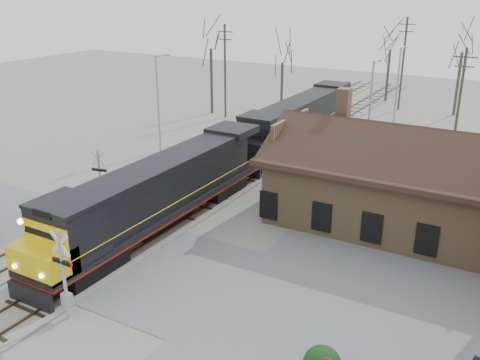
{
  "coord_description": "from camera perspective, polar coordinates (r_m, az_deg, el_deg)",
  "views": [
    {
      "loc": [
        19.09,
        -19.28,
        14.31
      ],
      "look_at": [
        2.87,
        9.0,
        2.16
      ],
      "focal_mm": 40.0,
      "sensor_mm": 36.0,
      "label": 1
    }
  ],
  "objects": [
    {
      "name": "streetlight_c",
      "position": [
        54.13,
        16.45,
        9.51
      ],
      "size": [
        0.25,
        2.04,
        8.54
      ],
      "color": "#A5A8AD",
      "rests_on": "ground"
    },
    {
      "name": "parking_lot",
      "position": [
        27.34,
        23.53,
        -12.99
      ],
      "size": [
        22.0,
        26.0,
        0.03
      ],
      "primitive_type": "cube",
      "color": "slate",
      "rests_on": "ground"
    },
    {
      "name": "locomotive_trailing",
      "position": [
        48.9,
        5.93,
        6.16
      ],
      "size": [
        2.99,
        20.05,
        4.21
      ],
      "color": "black",
      "rests_on": "ground"
    },
    {
      "name": "ground",
      "position": [
        30.68,
        -13.26,
        -7.96
      ],
      "size": [
        140.0,
        140.0,
        0.0
      ],
      "primitive_type": "plane",
      "color": "gray",
      "rests_on": "ground"
    },
    {
      "name": "locomotive_lead",
      "position": [
        32.25,
        -9.08,
        -1.62
      ],
      "size": [
        2.99,
        20.05,
        4.45
      ],
      "color": "black",
      "rests_on": "ground"
    },
    {
      "name": "road",
      "position": [
        30.67,
        -13.26,
        -7.94
      ],
      "size": [
        60.0,
        9.0,
        0.03
      ],
      "primitive_type": "cube",
      "color": "slate",
      "rests_on": "ground"
    },
    {
      "name": "utility_pole_a",
      "position": [
        59.34,
        -1.61,
        11.67
      ],
      "size": [
        2.0,
        0.24,
        10.09
      ],
      "color": "#382D23",
      "rests_on": "ground"
    },
    {
      "name": "crossbuck_near",
      "position": [
        25.13,
        -18.24,
        -9.92
      ],
      "size": [
        1.25,
        0.33,
        4.4
      ],
      "rotation": [
        0.0,
        0.0,
        -0.01
      ],
      "color": "#A5A8AD",
      "rests_on": "ground"
    },
    {
      "name": "utility_pole_b",
      "position": [
        65.78,
        16.99,
        11.9
      ],
      "size": [
        2.0,
        0.24,
        10.57
      ],
      "color": "#382D23",
      "rests_on": "ground"
    },
    {
      "name": "streetlight_b",
      "position": [
        44.32,
        13.75,
        7.48
      ],
      "size": [
        0.25,
        2.04,
        8.55
      ],
      "color": "#A5A8AD",
      "rests_on": "ground"
    },
    {
      "name": "tree_d",
      "position": [
        64.62,
        22.76,
        13.49
      ],
      "size": [
        4.69,
        4.69,
        11.5
      ],
      "color": "#382D23",
      "rests_on": "ground"
    },
    {
      "name": "track_main",
      "position": [
        41.75,
        0.67,
        0.49
      ],
      "size": [
        3.4,
        90.0,
        0.24
      ],
      "color": "gray",
      "rests_on": "ground"
    },
    {
      "name": "tree_b",
      "position": [
        63.1,
        4.57,
        13.18
      ],
      "size": [
        3.67,
        3.67,
        9.0
      ],
      "color": "#382D23",
      "rests_on": "ground"
    },
    {
      "name": "depot",
      "position": [
        34.22,
        15.95,
        -0.73
      ],
      "size": [
        15.2,
        9.31,
        7.9
      ],
      "color": "#8F6E4A",
      "rests_on": "ground"
    },
    {
      "name": "utility_pole_c",
      "position": [
        50.85,
        22.39,
        8.08
      ],
      "size": [
        2.0,
        0.24,
        9.07
      ],
      "color": "#382D23",
      "rests_on": "ground"
    },
    {
      "name": "track_siding",
      "position": [
        43.99,
        -4.45,
        1.49
      ],
      "size": [
        3.4,
        90.0,
        0.24
      ],
      "color": "gray",
      "rests_on": "ground"
    },
    {
      "name": "tree_a",
      "position": [
        61.07,
        -3.15,
        14.95
      ],
      "size": [
        4.87,
        4.87,
        11.92
      ],
      "color": "#382D23",
      "rests_on": "ground"
    },
    {
      "name": "streetlight_a",
      "position": [
        47.33,
        -8.65,
        8.58
      ],
      "size": [
        0.25,
        2.04,
        8.47
      ],
      "color": "#A5A8AD",
      "rests_on": "ground"
    },
    {
      "name": "crossbuck_far",
      "position": [
        36.72,
        -14.68,
        -0.02
      ],
      "size": [
        1.14,
        0.35,
        4.03
      ],
      "rotation": [
        0.0,
        0.0,
        3.37
      ],
      "color": "#A5A8AD",
      "rests_on": "ground"
    },
    {
      "name": "tree_c",
      "position": [
        70.09,
        15.81,
        14.11
      ],
      "size": [
        4.29,
        4.29,
        10.5
      ],
      "color": "#382D23",
      "rests_on": "ground"
    }
  ]
}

